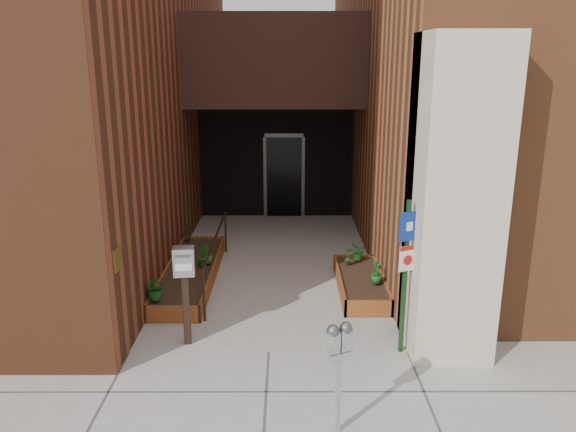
{
  "coord_description": "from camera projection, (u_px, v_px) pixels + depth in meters",
  "views": [
    {
      "loc": [
        0.26,
        -7.22,
        4.08
      ],
      "look_at": [
        0.29,
        1.8,
        1.52
      ],
      "focal_mm": 35.0,
      "sensor_mm": 36.0,
      "label": 1
    }
  ],
  "objects": [
    {
      "name": "shrub_left_b",
      "position": [
        202.0,
        256.0,
        10.54
      ],
      "size": [
        0.23,
        0.23,
        0.35
      ],
      "primitive_type": "imported",
      "rotation": [
        0.0,
        0.0,
        1.75
      ],
      "color": "#1B5217",
      "rests_on": "planter_left"
    },
    {
      "name": "planter_right",
      "position": [
        361.0,
        284.0,
        10.14
      ],
      "size": [
        0.8,
        2.2,
        0.3
      ],
      "color": "brown",
      "rests_on": "ground"
    },
    {
      "name": "payment_dropbox",
      "position": [
        185.0,
        275.0,
        8.02
      ],
      "size": [
        0.32,
        0.25,
        1.5
      ],
      "color": "black",
      "rests_on": "ground"
    },
    {
      "name": "shrub_left_a",
      "position": [
        156.0,
        288.0,
        9.03
      ],
      "size": [
        0.42,
        0.42,
        0.41
      ],
      "primitive_type": "imported",
      "rotation": [
        0.0,
        0.0,
        0.15
      ],
      "color": "#175219",
      "rests_on": "planter_left"
    },
    {
      "name": "shrub_right_c",
      "position": [
        358.0,
        252.0,
        10.82
      ],
      "size": [
        0.32,
        0.32,
        0.33
      ],
      "primitive_type": "imported",
      "rotation": [
        0.0,
        0.0,
        4.63
      ],
      "color": "#164F16",
      "rests_on": "planter_right"
    },
    {
      "name": "ground",
      "position": [
        268.0,
        352.0,
        8.05
      ],
      "size": [
        80.0,
        80.0,
        0.0
      ],
      "primitive_type": "plane",
      "color": "#9E9991",
      "rests_on": "ground"
    },
    {
      "name": "shrub_left_d",
      "position": [
        188.0,
        231.0,
        11.97
      ],
      "size": [
        0.27,
        0.27,
        0.4
      ],
      "primitive_type": "imported",
      "rotation": [
        0.0,
        0.0,
        5.03
      ],
      "color": "#17511A",
      "rests_on": "planter_left"
    },
    {
      "name": "shrub_right_b",
      "position": [
        348.0,
        255.0,
        10.61
      ],
      "size": [
        0.2,
        0.2,
        0.35
      ],
      "primitive_type": "imported",
      "rotation": [
        0.0,
        0.0,
        3.05
      ],
      "color": "#245618",
      "rests_on": "planter_right"
    },
    {
      "name": "shrub_left_c",
      "position": [
        207.0,
        253.0,
        10.65
      ],
      "size": [
        0.3,
        0.3,
        0.39
      ],
      "primitive_type": "imported",
      "rotation": [
        0.0,
        0.0,
        3.73
      ],
      "color": "#28601B",
      "rests_on": "planter_left"
    },
    {
      "name": "planter_left",
      "position": [
        191.0,
        274.0,
        10.61
      ],
      "size": [
        0.9,
        3.6,
        0.3
      ],
      "color": "brown",
      "rests_on": "ground"
    },
    {
      "name": "parking_meter",
      "position": [
        339.0,
        349.0,
        6.06
      ],
      "size": [
        0.31,
        0.22,
        1.34
      ],
      "color": "#B3B3B6",
      "rests_on": "ground"
    },
    {
      "name": "shrub_right_a",
      "position": [
        377.0,
        273.0,
        9.7
      ],
      "size": [
        0.28,
        0.28,
        0.37
      ],
      "primitive_type": "imported",
      "rotation": [
        0.0,
        0.0,
        1.08
      ],
      "color": "#19591C",
      "rests_on": "planter_right"
    },
    {
      "name": "sign_post",
      "position": [
        406.0,
        261.0,
        7.69
      ],
      "size": [
        0.29,
        0.15,
        2.25
      ],
      "color": "#153C19",
      "rests_on": "ground"
    },
    {
      "name": "architecture",
      "position": [
        268.0,
        18.0,
        13.33
      ],
      "size": [
        20.0,
        14.6,
        10.0
      ],
      "color": "brown",
      "rests_on": "ground"
    },
    {
      "name": "handrail",
      "position": [
        216.0,
        244.0,
        10.4
      ],
      "size": [
        0.04,
        3.34,
        0.9
      ],
      "color": "black",
      "rests_on": "ground"
    }
  ]
}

